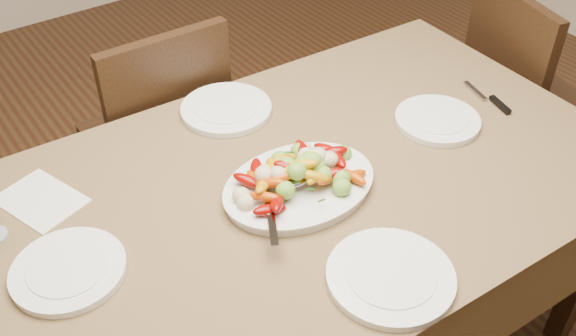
% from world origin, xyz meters
% --- Properties ---
extents(dining_table, '(1.89, 1.12, 0.76)m').
position_xyz_m(dining_table, '(-0.21, 0.13, 0.38)').
color(dining_table, brown).
rests_on(dining_table, ground).
extents(chair_far, '(0.43, 0.43, 0.95)m').
position_xyz_m(chair_far, '(-0.25, 0.89, 0.47)').
color(chair_far, black).
rests_on(chair_far, ground).
extents(chair_right, '(0.51, 0.51, 0.95)m').
position_xyz_m(chair_right, '(1.01, 0.23, 0.47)').
color(chair_right, black).
rests_on(chair_right, ground).
extents(serving_platter, '(0.41, 0.31, 0.02)m').
position_xyz_m(serving_platter, '(-0.20, 0.10, 0.77)').
color(serving_platter, white).
rests_on(serving_platter, dining_table).
extents(roasted_vegetables, '(0.33, 0.23, 0.09)m').
position_xyz_m(roasted_vegetables, '(-0.20, 0.10, 0.83)').
color(roasted_vegetables, '#730502').
rests_on(roasted_vegetables, serving_platter).
extents(serving_spoon, '(0.27, 0.19, 0.03)m').
position_xyz_m(serving_spoon, '(-0.26, 0.07, 0.81)').
color(serving_spoon, '#9EA0A8').
rests_on(serving_spoon, serving_platter).
extents(plate_left, '(0.25, 0.25, 0.02)m').
position_xyz_m(plate_left, '(-0.77, 0.18, 0.77)').
color(plate_left, white).
rests_on(plate_left, dining_table).
extents(plate_right, '(0.24, 0.24, 0.02)m').
position_xyz_m(plate_right, '(0.31, 0.11, 0.77)').
color(plate_right, white).
rests_on(plate_right, dining_table).
extents(plate_far, '(0.27, 0.27, 0.02)m').
position_xyz_m(plate_far, '(-0.16, 0.51, 0.77)').
color(plate_far, white).
rests_on(plate_far, dining_table).
extents(plate_near, '(0.28, 0.28, 0.02)m').
position_xyz_m(plate_near, '(-0.21, -0.25, 0.77)').
color(plate_near, white).
rests_on(plate_near, dining_table).
extents(menu_card, '(0.21, 0.25, 0.00)m').
position_xyz_m(menu_card, '(-0.74, 0.45, 0.76)').
color(menu_card, silver).
rests_on(menu_card, dining_table).
extents(table_knife, '(0.07, 0.20, 0.01)m').
position_xyz_m(table_knife, '(0.52, 0.10, 0.76)').
color(table_knife, '#9EA0A8').
rests_on(table_knife, dining_table).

